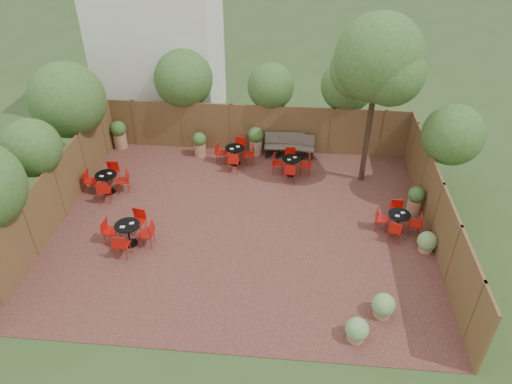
{
  "coord_description": "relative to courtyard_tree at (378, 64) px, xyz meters",
  "views": [
    {
      "loc": [
        1.57,
        -12.03,
        9.67
      ],
      "look_at": [
        0.4,
        0.5,
        1.0
      ],
      "focal_mm": 33.19,
      "sensor_mm": 36.0,
      "label": 1
    }
  ],
  "objects": [
    {
      "name": "courtyard_paving",
      "position": [
        -4.09,
        -3.13,
        -4.43
      ],
      "size": [
        12.0,
        10.0,
        0.02
      ],
      "primitive_type": "cube",
      "color": "#3E1C19",
      "rests_on": "ground"
    },
    {
      "name": "fence_right",
      "position": [
        1.91,
        -3.13,
        -3.44
      ],
      "size": [
        0.08,
        10.0,
        2.0
      ],
      "primitive_type": "cube",
      "color": "brown",
      "rests_on": "ground"
    },
    {
      "name": "bistro_tables",
      "position": [
        -5.01,
        -1.73,
        -4.0
      ],
      "size": [
        11.46,
        6.6,
        0.87
      ],
      "color": "black",
      "rests_on": "courtyard_paving"
    },
    {
      "name": "park_bench_right",
      "position": [
        -2.5,
        1.5,
        -3.94
      ],
      "size": [
        1.56,
        0.66,
        0.94
      ],
      "rotation": [
        0.0,
        0.0,
        -0.11
      ],
      "color": "brown",
      "rests_on": "courtyard_paving"
    },
    {
      "name": "courtyard_tree",
      "position": [
        0.0,
        0.0,
        0.0
      ],
      "size": [
        2.97,
        2.9,
        6.06
      ],
      "rotation": [
        0.0,
        0.0,
        -0.05
      ],
      "color": "black",
      "rests_on": "courtyard_paving"
    },
    {
      "name": "ground",
      "position": [
        -4.09,
        -3.13,
        -4.44
      ],
      "size": [
        80.0,
        80.0,
        0.0
      ],
      "primitive_type": "plane",
      "color": "#354F23",
      "rests_on": "ground"
    },
    {
      "name": "fence_left",
      "position": [
        -10.09,
        -3.13,
        -3.44
      ],
      "size": [
        0.08,
        10.0,
        2.0
      ],
      "primitive_type": "cube",
      "color": "brown",
      "rests_on": "ground"
    },
    {
      "name": "park_bench_left",
      "position": [
        -2.94,
        1.5,
        -3.92
      ],
      "size": [
        1.59,
        0.57,
        0.97
      ],
      "rotation": [
        0.0,
        0.0,
        0.04
      ],
      "color": "brown",
      "rests_on": "courtyard_paving"
    },
    {
      "name": "overhang_foliage",
      "position": [
        -7.05,
        -0.6,
        -1.75
      ],
      "size": [
        15.54,
        10.63,
        2.71
      ],
      "color": "#30581C",
      "rests_on": "ground"
    },
    {
      "name": "low_shrubs",
      "position": [
        0.27,
        -5.9,
        -4.11
      ],
      "size": [
        2.97,
        4.12,
        0.67
      ],
      "color": "#A47352",
      "rests_on": "courtyard_paving"
    },
    {
      "name": "neighbour_building",
      "position": [
        -8.59,
        4.87,
        -0.44
      ],
      "size": [
        5.0,
        4.0,
        8.0
      ],
      "primitive_type": "cube",
      "color": "silver",
      "rests_on": "ground"
    },
    {
      "name": "fence_back",
      "position": [
        -4.09,
        1.87,
        -3.44
      ],
      "size": [
        12.0,
        0.08,
        2.0
      ],
      "primitive_type": "cube",
      "color": "brown",
      "rests_on": "ground"
    },
    {
      "name": "planters",
      "position": [
        -5.23,
        0.83,
        -3.83
      ],
      "size": [
        11.89,
        4.09,
        1.18
      ],
      "color": "#A47352",
      "rests_on": "courtyard_paving"
    }
  ]
}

